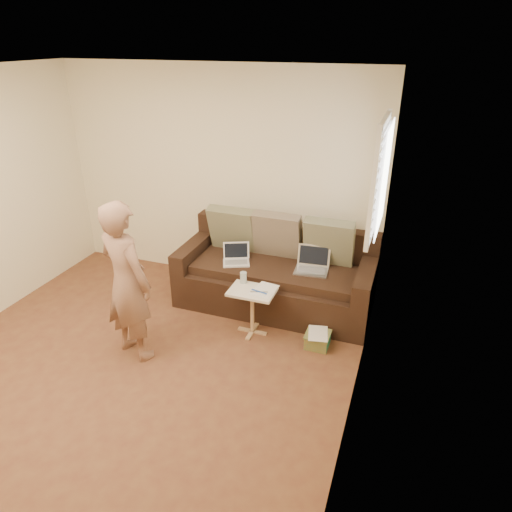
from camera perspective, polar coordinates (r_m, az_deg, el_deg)
name	(u,v)px	position (r m, az deg, el deg)	size (l,w,h in m)	color
floor	(122,383)	(4.47, -16.48, -15.05)	(4.50, 4.50, 0.00)	brown
ceiling	(71,78)	(3.45, -22.20, 19.94)	(4.50, 4.50, 0.00)	white
wall_back	(217,178)	(5.57, -4.87, 9.67)	(4.00, 4.00, 0.00)	beige
wall_right	(357,300)	(3.05, 12.51, -5.41)	(4.50, 4.50, 0.00)	beige
window_blinds	(380,178)	(4.28, 15.32, 9.39)	(0.12, 0.88, 1.08)	white
sofa	(275,272)	(5.19, 2.44, -1.98)	(2.20, 0.95, 0.85)	black
pillow_left	(233,229)	(5.39, -2.95, 3.40)	(0.55, 0.14, 0.55)	#6C6E51
pillow_mid	(277,235)	(5.22, 2.66, 2.64)	(0.55, 0.14, 0.55)	brown
pillow_right	(329,242)	(5.10, 9.11, 1.70)	(0.55, 0.14, 0.55)	#6C6E51
laptop_silver	(311,272)	(5.02, 6.90, -1.97)	(0.36, 0.26, 0.24)	#B7BABC
laptop_white	(236,264)	(5.17, -2.49, -0.95)	(0.30, 0.21, 0.21)	white
person	(127,282)	(4.38, -15.90, -3.14)	(0.58, 0.39, 1.60)	brown
side_table	(252,312)	(4.78, -0.47, -6.97)	(0.47, 0.33, 0.52)	silver
drinking_glass	(243,278)	(4.75, -1.59, -2.72)	(0.07, 0.07, 0.12)	silver
scissors	(259,292)	(4.60, 0.40, -4.51)	(0.18, 0.10, 0.02)	silver
paper_on_table	(264,290)	(4.65, 1.05, -4.26)	(0.21, 0.30, 0.00)	white
striped_box	(318,340)	(4.73, 7.72, -10.33)	(0.25, 0.25, 0.16)	#BF721C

